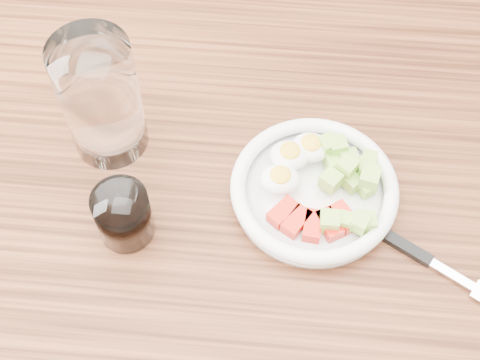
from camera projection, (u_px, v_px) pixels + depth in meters
name	position (u px, v px, depth m)	size (l,w,h in m)	color
dining_table	(247.00, 237.00, 0.90)	(1.50, 0.90, 0.77)	brown
bowl	(315.00, 187.00, 0.80)	(0.20, 0.20, 0.05)	white
fork	(414.00, 252.00, 0.77)	(0.19, 0.12, 0.01)	black
water_glass	(101.00, 99.00, 0.79)	(0.09, 0.09, 0.17)	white
coffee_glass	(123.00, 215.00, 0.76)	(0.06, 0.06, 0.07)	white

